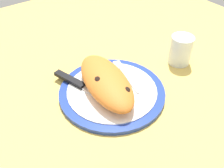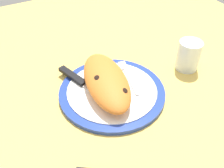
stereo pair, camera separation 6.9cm
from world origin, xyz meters
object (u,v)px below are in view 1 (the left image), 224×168
(plate, at_px, (112,92))
(knife, at_px, (77,83))
(fork, at_px, (124,73))
(water_glass, at_px, (180,52))
(calzone, at_px, (106,81))

(plate, bearing_deg, knife, 41.77)
(fork, height_order, knife, knife)
(water_glass, bearing_deg, plate, 87.94)
(water_glass, bearing_deg, knife, 75.62)
(plate, bearing_deg, fork, -63.62)
(calzone, xyz_separation_m, knife, (0.06, 0.06, -0.02))
(knife, bearing_deg, fork, -105.95)
(knife, bearing_deg, plate, -138.23)
(knife, xyz_separation_m, water_glass, (-0.09, -0.33, 0.02))
(fork, xyz_separation_m, knife, (0.04, 0.14, 0.00))
(calzone, distance_m, water_glass, 0.28)
(calzone, height_order, water_glass, water_glass)
(knife, height_order, water_glass, water_glass)
(plate, bearing_deg, calzone, 45.62)
(plate, height_order, calzone, calzone)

